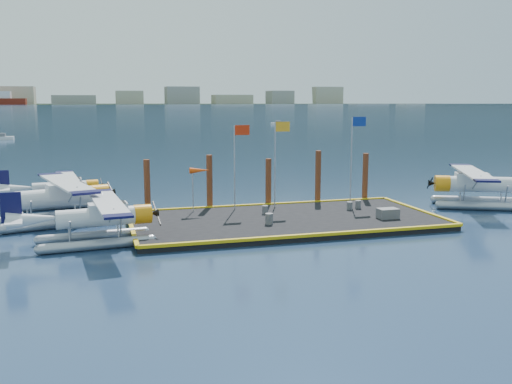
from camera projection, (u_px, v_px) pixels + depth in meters
The scene contains 22 objects.
ground at pixel (285, 224), 37.90m from camera, with size 4000.00×4000.00×0.00m, color navy.
dock at pixel (285, 221), 37.86m from camera, with size 20.00×10.00×0.40m, color black.
dock_bumpers at pixel (285, 217), 37.82m from camera, with size 20.25×10.25×0.18m, color #C39E0B, non-canonical shape.
far_backdrop at pixel (178, 98), 1750.68m from camera, with size 3050.00×2050.00×810.00m.
seaplane_a at pixel (102, 220), 32.30m from camera, with size 8.44×9.31×3.30m.
seaplane_b at pixel (60, 200), 37.58m from camera, with size 9.74×10.48×3.73m.
seaplane_c at pixel (64, 190), 43.75m from camera, with size 7.74×8.55×3.02m.
seaplane_d at pixel (477, 187), 43.46m from camera, with size 9.55×10.01×3.67m.
drum_0 at pixel (265, 210), 39.18m from camera, with size 0.40×0.40×0.57m, color #535357.
drum_2 at pixel (358, 204), 41.13m from camera, with size 0.41×0.41×0.58m, color #535357.
drum_3 at pixel (269, 219), 35.90m from camera, with size 0.49×0.49×0.69m, color #535357.
drum_4 at pixel (349, 206), 40.61m from camera, with size 0.40×0.40×0.57m, color #535357.
crate at pixel (388, 213), 37.68m from camera, with size 1.32×0.88×0.66m, color #535357.
flagpole_red at pixel (237, 154), 40.18m from camera, with size 1.14×0.08×6.00m.
flagpole_yellow at pixel (278, 151), 40.96m from camera, with size 1.14×0.08×6.20m.
flagpole_blue at pixel (354, 147), 42.55m from camera, with size 1.14×0.08×6.50m.
windsock at pixel (199, 171), 39.63m from camera, with size 1.40×0.44×3.12m.
piling_0 at pixel (147, 187), 40.41m from camera, with size 0.44×0.44×4.00m, color #4D2516.
piling_1 at pixel (210, 184), 41.61m from camera, with size 0.44×0.44×4.20m, color #4D2516.
piling_2 at pixel (268, 184), 42.85m from camera, with size 0.44×0.44×3.80m, color #4D2516.
piling_3 at pixel (318, 179), 43.89m from camera, with size 0.44×0.44×4.30m, color #4D2516.
piling_4 at pixel (365, 178), 44.99m from camera, with size 0.44×0.44×4.00m, color #4D2516.
Camera 1 is at (-11.95, -35.13, 8.21)m, focal length 40.00 mm.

